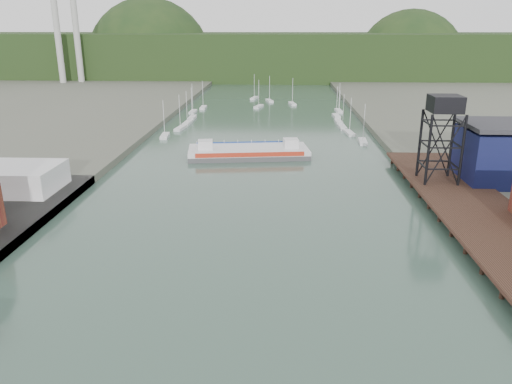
{
  "coord_description": "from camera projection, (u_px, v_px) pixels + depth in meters",
  "views": [
    {
      "loc": [
        4.96,
        -34.22,
        29.93
      ],
      "look_at": [
        1.28,
        43.69,
        4.0
      ],
      "focal_mm": 35.0,
      "sensor_mm": 36.0,
      "label": 1
    }
  ],
  "objects": [
    {
      "name": "lift_tower",
      "position": [
        445.0,
        109.0,
        90.58
      ],
      "size": [
        6.5,
        6.5,
        16.0
      ],
      "color": "black",
      "rests_on": "east_pier"
    },
    {
      "name": "marina_sailboats",
      "position": [
        265.0,
        116.0,
        173.24
      ],
      "size": [
        57.71,
        92.65,
        0.9
      ],
      "color": "silver",
      "rests_on": "ground"
    },
    {
      "name": "smokestacks",
      "position": [
        66.0,
        26.0,
        257.77
      ],
      "size": [
        11.2,
        8.2,
        60.0
      ],
      "color": "#ADADA8",
      "rests_on": "ground"
    },
    {
      "name": "white_shed",
      "position": [
        8.0,
        178.0,
        90.25
      ],
      "size": [
        18.0,
        12.0,
        4.5
      ],
      "primitive_type": "cube",
      "color": "silver",
      "rests_on": "west_quay"
    },
    {
      "name": "distant_hills",
      "position": [
        267.0,
        58.0,
        324.65
      ],
      "size": [
        500.0,
        120.0,
        80.0
      ],
      "color": "black",
      "rests_on": "ground"
    },
    {
      "name": "east_pier",
      "position": [
        472.0,
        205.0,
        82.5
      ],
      "size": [
        14.0,
        70.0,
        2.45
      ],
      "color": "black",
      "rests_on": "ground"
    },
    {
      "name": "chain_ferry",
      "position": [
        248.0,
        152.0,
        120.6
      ],
      "size": [
        29.94,
        15.08,
        4.13
      ],
      "rotation": [
        0.0,
        0.0,
        0.13
      ],
      "color": "#464648",
      "rests_on": "ground"
    }
  ]
}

